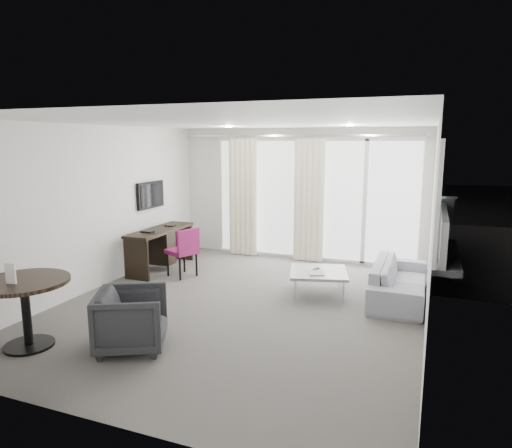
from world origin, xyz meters
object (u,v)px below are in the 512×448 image
(desk, at_px, (161,249))
(round_table, at_px, (26,314))
(desk_chair, at_px, (182,252))
(rattan_chair_b, at_px, (404,227))
(sofa, at_px, (399,280))
(tub_armchair, at_px, (132,320))
(coffee_table, at_px, (318,283))
(rattan_chair_a, at_px, (367,227))

(desk, relative_size, round_table, 1.60)
(desk_chair, height_order, rattan_chair_b, rattan_chair_b)
(desk_chair, relative_size, sofa, 0.45)
(desk, distance_m, round_table, 3.38)
(desk, distance_m, tub_armchair, 3.33)
(desk, bearing_deg, coffee_table, -7.08)
(tub_armchair, xyz_separation_m, rattan_chair_b, (2.58, 6.44, 0.10))
(round_table, distance_m, rattan_chair_a, 7.39)
(desk, bearing_deg, rattan_chair_a, 46.09)
(tub_armchair, relative_size, rattan_chair_a, 0.91)
(round_table, xyz_separation_m, rattan_chair_b, (3.73, 6.84, 0.05))
(desk_chair, bearing_deg, round_table, -70.68)
(desk_chair, bearing_deg, rattan_chair_b, 70.44)
(round_table, relative_size, coffee_table, 1.18)
(rattan_chair_a, distance_m, rattan_chair_b, 0.80)
(round_table, height_order, rattan_chair_b, rattan_chair_b)
(tub_armchair, bearing_deg, rattan_chair_a, -42.53)
(desk_chair, relative_size, coffee_table, 1.02)
(round_table, bearing_deg, sofa, 40.12)
(tub_armchair, xyz_separation_m, sofa, (2.73, 2.87, -0.07))
(coffee_table, distance_m, sofa, 1.21)
(desk_chair, height_order, sofa, desk_chair)
(rattan_chair_b, bearing_deg, coffee_table, -86.26)
(desk, bearing_deg, rattan_chair_b, 40.33)
(round_table, bearing_deg, desk, 96.23)
(sofa, height_order, rattan_chair_b, rattan_chair_b)
(round_table, relative_size, rattan_chair_b, 1.11)
(coffee_table, distance_m, rattan_chair_a, 3.82)
(sofa, relative_size, rattan_chair_a, 2.28)
(desk_chair, xyz_separation_m, tub_armchair, (0.92, -2.71, -0.09))
(desk, bearing_deg, tub_armchair, -62.83)
(desk, height_order, desk_chair, desk_chair)
(coffee_table, bearing_deg, tub_armchair, -120.99)
(coffee_table, bearing_deg, desk_chair, 177.13)
(desk, xyz_separation_m, rattan_chair_b, (4.10, 3.48, 0.08))
(desk_chair, xyz_separation_m, round_table, (-0.23, -3.10, -0.03))
(round_table, bearing_deg, desk_chair, 85.75)
(desk_chair, bearing_deg, tub_armchair, -47.59)
(tub_armchair, relative_size, coffee_table, 0.90)
(round_table, height_order, rattan_chair_a, rattan_chair_a)
(desk, bearing_deg, round_table, -83.77)
(desk, height_order, rattan_chair_b, rattan_chair_b)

